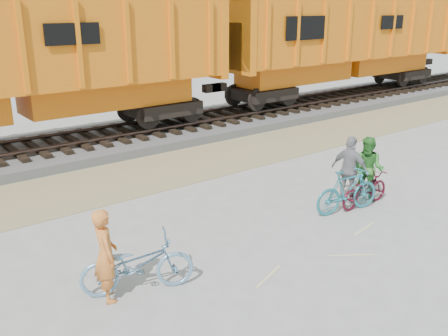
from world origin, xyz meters
The scene contains 12 objects.
ground centered at (0.00, 0.00, 0.00)m, with size 120.00×120.00×0.00m, color #9E9E99.
gravel_strip centered at (0.00, 5.50, 0.01)m, with size 120.00×3.00×0.02m, color tan.
ballast_bed centered at (0.00, 9.00, 0.15)m, with size 120.00×4.00×0.30m, color slate.
track centered at (0.00, 9.00, 0.47)m, with size 120.00×2.60×0.24m.
hopper_car_center centered at (-2.41, 9.00, 3.01)m, with size 14.00×3.13×4.65m.
hopper_car_right centered at (12.59, 9.00, 3.01)m, with size 14.00×3.13×4.65m.
bicycle_blue centered at (-3.07, 0.21, 0.50)m, with size 0.67×1.91×1.00m, color #6693B2.
bicycle_teal centered at (2.41, 0.25, 0.52)m, with size 0.49×1.74×1.04m, color #22717F.
bicycle_maroon centered at (3.05, 0.24, 0.42)m, with size 0.55×1.59×0.83m, color #480C1B.
person_solo centered at (-3.57, 0.31, 0.80)m, with size 0.58×0.38×1.60m, color orange.
person_man centered at (3.41, 0.45, 0.80)m, with size 0.78×0.60×1.60m, color #317B2C.
person_woman centered at (2.95, 0.64, 0.83)m, with size 0.97×0.40×1.65m, color gray.
Camera 1 is at (-6.45, -6.54, 4.65)m, focal length 40.00 mm.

